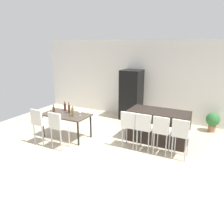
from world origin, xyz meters
TOP-DOWN VIEW (x-y plane):
  - ground_plane at (0.00, 0.00)m, footprint 10.00×10.00m
  - back_wall at (0.00, 2.74)m, footprint 10.00×0.12m
  - kitchen_island at (0.57, 0.74)m, footprint 1.69×0.83m
  - bar_chair_left at (0.00, -0.05)m, footprint 0.42×0.42m
  - bar_chair_middle at (0.43, -0.05)m, footprint 0.40×0.40m
  - bar_chair_right at (0.89, -0.05)m, footprint 0.40×0.40m
  - bar_chair_far at (1.36, -0.05)m, footprint 0.41×0.41m
  - dining_table at (-1.97, -0.26)m, footprint 1.42×0.77m
  - dining_chair_near at (-2.29, -1.00)m, footprint 0.42×0.42m
  - dining_chair_far at (-1.65, -1.00)m, footprint 0.41×0.41m
  - wine_bottle_far at (-2.22, 0.02)m, footprint 0.07×0.07m
  - wine_bottle_inner at (-1.66, -0.34)m, footprint 0.07×0.07m
  - wine_bottle_left at (-1.93, -0.14)m, footprint 0.06×0.06m
  - wine_bottle_corner at (-2.27, -0.44)m, footprint 0.07×0.07m
  - wine_glass_middle at (-1.53, -0.15)m, footprint 0.07×0.07m
  - refrigerator at (-0.95, 2.30)m, footprint 0.72×0.68m
  - potted_plant at (1.92, 2.29)m, footprint 0.44×0.44m

SIDE VIEW (x-z plane):
  - ground_plane at x=0.00m, z-range 0.00..0.00m
  - potted_plant at x=1.92m, z-range 0.06..0.69m
  - kitchen_island at x=0.57m, z-range 0.00..0.92m
  - dining_table at x=-1.97m, z-range 0.30..1.04m
  - bar_chair_left at x=0.00m, z-range 0.17..1.22m
  - bar_chair_middle at x=0.43m, z-range 0.17..1.22m
  - bar_chair_right at x=0.89m, z-range 0.17..1.22m
  - bar_chair_far at x=1.36m, z-range 0.17..1.22m
  - dining_chair_near at x=-2.29m, z-range 0.17..1.22m
  - dining_chair_far at x=-1.65m, z-range 0.17..1.22m
  - wine_bottle_corner at x=-2.27m, z-range 0.70..1.00m
  - wine_bottle_far at x=-2.22m, z-range 0.71..1.01m
  - wine_glass_middle at x=-1.53m, z-range 0.78..0.95m
  - wine_bottle_inner at x=-1.66m, z-range 0.71..1.03m
  - wine_bottle_left at x=-1.93m, z-range 0.70..1.04m
  - refrigerator at x=-0.95m, z-range 0.00..1.84m
  - back_wall at x=0.00m, z-range 0.00..2.90m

